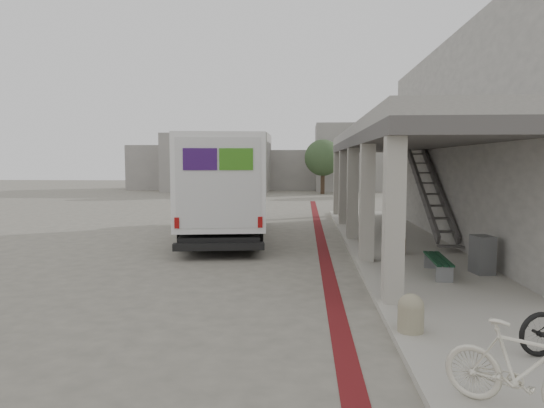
# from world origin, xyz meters

# --- Properties ---
(ground) EXTENTS (120.00, 120.00, 0.00)m
(ground) POSITION_xyz_m (0.00, 0.00, 0.00)
(ground) COLOR #646056
(ground) RESTS_ON ground
(bike_lane_stripe) EXTENTS (0.35, 40.00, 0.01)m
(bike_lane_stripe) POSITION_xyz_m (1.00, 2.00, 0.01)
(bike_lane_stripe) COLOR #5F1316
(bike_lane_stripe) RESTS_ON ground
(sidewalk) EXTENTS (4.40, 28.00, 0.12)m
(sidewalk) POSITION_xyz_m (4.00, 0.00, 0.06)
(sidewalk) COLOR #9E998D
(sidewalk) RESTS_ON ground
(transit_building) EXTENTS (7.60, 17.00, 7.00)m
(transit_building) POSITION_xyz_m (6.83, 4.50, 3.40)
(transit_building) COLOR gray
(transit_building) RESTS_ON ground
(distant_backdrop) EXTENTS (28.00, 10.00, 6.50)m
(distant_backdrop) POSITION_xyz_m (-2.84, 35.89, 2.70)
(distant_backdrop) COLOR gray
(distant_backdrop) RESTS_ON ground
(tree_left) EXTENTS (3.20, 3.20, 4.80)m
(tree_left) POSITION_xyz_m (-5.00, 28.00, 3.18)
(tree_left) COLOR #38281C
(tree_left) RESTS_ON ground
(tree_mid) EXTENTS (3.20, 3.20, 4.80)m
(tree_mid) POSITION_xyz_m (2.00, 30.00, 3.18)
(tree_mid) COLOR #38281C
(tree_mid) RESTS_ON ground
(tree_right) EXTENTS (3.20, 3.20, 4.80)m
(tree_right) POSITION_xyz_m (10.00, 29.00, 3.18)
(tree_right) COLOR #38281C
(tree_right) RESTS_ON ground
(fedex_truck) EXTENTS (3.85, 8.99, 3.72)m
(fedex_truck) POSITION_xyz_m (-2.66, 4.95, 1.98)
(fedex_truck) COLOR black
(fedex_truck) RESTS_ON ground
(bench) EXTENTS (0.50, 1.80, 0.42)m
(bench) POSITION_xyz_m (3.61, -1.12, 0.42)
(bench) COLOR slate
(bench) RESTS_ON sidewalk
(bollard_near) EXTENTS (0.41, 0.41, 0.62)m
(bollard_near) POSITION_xyz_m (2.10, -5.15, 0.43)
(bollard_near) COLOR gray
(bollard_near) RESTS_ON sidewalk
(bollard_far) EXTENTS (0.36, 0.36, 0.54)m
(bollard_far) POSITION_xyz_m (3.25, 1.71, 0.39)
(bollard_far) COLOR gray
(bollard_far) RESTS_ON sidewalk
(utility_cabinet) EXTENTS (0.50, 0.62, 0.93)m
(utility_cabinet) POSITION_xyz_m (4.73, -0.91, 0.59)
(utility_cabinet) COLOR slate
(utility_cabinet) RESTS_ON sidewalk
(bicycle_cream) EXTENTS (1.62, 1.36, 1.00)m
(bicycle_cream) POSITION_xyz_m (2.73, -7.67, 0.62)
(bicycle_cream) COLOR beige
(bicycle_cream) RESTS_ON sidewalk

